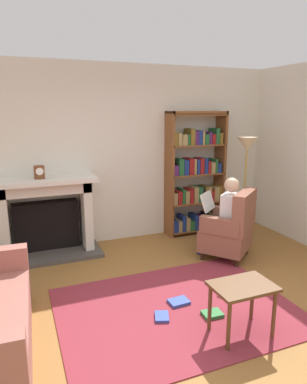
# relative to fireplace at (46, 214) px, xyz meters

# --- Properties ---
(ground) EXTENTS (14.00, 14.00, 0.00)m
(ground) POSITION_rel_fireplace_xyz_m (1.09, -2.30, -0.59)
(ground) COLOR olive
(back_wall) EXTENTS (5.60, 0.10, 2.70)m
(back_wall) POSITION_rel_fireplace_xyz_m (1.09, 0.25, 0.76)
(back_wall) COLOR silver
(back_wall) RESTS_ON ground
(area_rug) EXTENTS (2.40, 1.80, 0.01)m
(area_rug) POSITION_rel_fireplace_xyz_m (1.09, -2.00, -0.59)
(area_rug) COLOR maroon
(area_rug) RESTS_ON ground
(fireplace) EXTENTS (1.42, 0.64, 1.12)m
(fireplace) POSITION_rel_fireplace_xyz_m (0.00, 0.00, 0.00)
(fireplace) COLOR #4C4742
(fireplace) RESTS_ON ground
(mantel_clock) EXTENTS (0.14, 0.14, 0.17)m
(mantel_clock) POSITION_rel_fireplace_xyz_m (-0.06, -0.10, 0.62)
(mantel_clock) COLOR brown
(mantel_clock) RESTS_ON fireplace
(bookshelf) EXTENTS (0.98, 0.32, 2.01)m
(bookshelf) POSITION_rel_fireplace_xyz_m (2.38, 0.03, 0.37)
(bookshelf) COLOR brown
(bookshelf) RESTS_ON ground
(armchair_reading) EXTENTS (0.89, 0.88, 0.97)m
(armchair_reading) POSITION_rel_fireplace_xyz_m (2.34, -1.09, -0.17)
(armchair_reading) COLOR #331E14
(armchair_reading) RESTS_ON ground
(seated_reader) EXTENTS (0.57, 0.59, 1.14)m
(seated_reader) POSITION_rel_fireplace_xyz_m (2.27, -0.99, 0.03)
(seated_reader) COLOR white
(seated_reader) RESTS_ON ground
(side_table) EXTENTS (0.56, 0.39, 0.50)m
(side_table) POSITION_rel_fireplace_xyz_m (1.45, -2.58, -0.18)
(side_table) COLOR brown
(side_table) RESTS_ON ground
(scattered_books) EXTENTS (0.68, 0.50, 0.03)m
(scattered_books) POSITION_rel_fireplace_xyz_m (1.16, -2.08, -0.57)
(scattered_books) COLOR #267233
(scattered_books) RESTS_ON area_rug
(floor_lamp) EXTENTS (0.32, 0.32, 1.62)m
(floor_lamp) POSITION_rel_fireplace_xyz_m (2.98, -0.49, 0.78)
(floor_lamp) COLOR #B7933F
(floor_lamp) RESTS_ON ground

